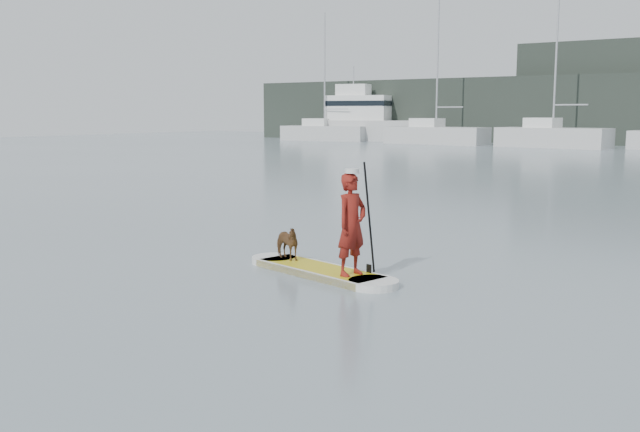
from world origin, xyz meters
The scene contains 11 objects.
ground centered at (0.00, 0.00, 0.00)m, with size 140.00×140.00×0.00m, color slate.
paddleboard centered at (-1.59, -3.81, 0.06)m, with size 3.23×1.40×0.12m.
paddler centered at (-0.86, -4.00, 0.94)m, with size 0.60×0.39×1.65m, color maroon.
white_cap centered at (-0.86, -4.00, 1.80)m, with size 0.22×0.22×0.07m, color silver.
dog centered at (-2.48, -3.59, 0.43)m, with size 0.33×0.73×0.61m, color #54361D.
paddle centered at (-0.70, -3.71, 0.80)m, with size 0.11×0.30×2.00m.
sailboat_a centered at (-34.11, 45.73, 0.86)m, with size 8.86×4.13×12.37m.
sailboat_b centered at (-21.56, 44.49, 0.95)m, with size 9.46×3.67×13.73m.
sailboat_c centered at (-11.18, 43.73, 0.93)m, with size 9.01×4.00×12.51m.
motor_yacht_b centered at (-30.94, 48.23, 2.06)m, with size 11.63×5.98×7.32m.
shore_building_west centered at (-10.00, 54.00, 4.50)m, with size 14.00×4.00×9.00m, color black.
Camera 1 is at (4.95, -13.64, 2.71)m, focal length 40.00 mm.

